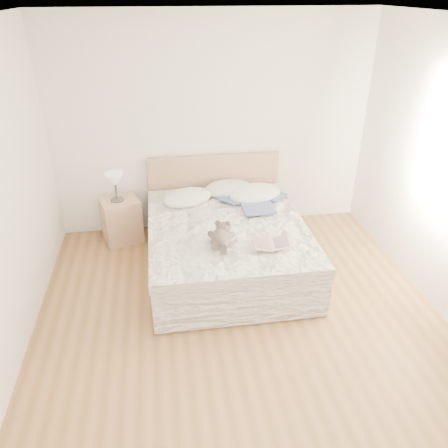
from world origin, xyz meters
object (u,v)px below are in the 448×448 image
at_px(photo_book, 180,198).
at_px(childrens_book, 272,244).
at_px(table_lamp, 115,181).
at_px(bed, 226,242).
at_px(teddy_bear, 220,243).
at_px(nightstand, 122,220).

xyz_separation_m(photo_book, childrens_book, (0.84, -1.21, 0.00)).
bearing_deg(table_lamp, bed, -31.89).
distance_m(table_lamp, photo_book, 0.82).
bearing_deg(table_lamp, teddy_bear, -51.10).
distance_m(bed, teddy_bear, 0.69).
distance_m(table_lamp, childrens_book, 2.15).
bearing_deg(teddy_bear, table_lamp, 140.46).
xyz_separation_m(photo_book, teddy_bear, (0.33, -1.15, 0.02)).
bearing_deg(photo_book, childrens_book, -64.89).
bearing_deg(teddy_bear, childrens_book, 4.85).
relative_size(photo_book, teddy_bear, 1.01).
relative_size(table_lamp, childrens_book, 0.95).
xyz_separation_m(table_lamp, childrens_book, (1.61, -1.42, -0.19)).
xyz_separation_m(bed, table_lamp, (-1.24, 0.77, 0.51)).
height_order(table_lamp, teddy_bear, table_lamp).
bearing_deg(nightstand, bed, -32.56).
relative_size(bed, table_lamp, 5.91).
relative_size(photo_book, childrens_book, 0.89).
xyz_separation_m(bed, childrens_book, (0.37, -0.64, 0.32)).
distance_m(photo_book, teddy_bear, 1.19).
bearing_deg(table_lamp, photo_book, -15.28).
height_order(nightstand, photo_book, photo_book).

